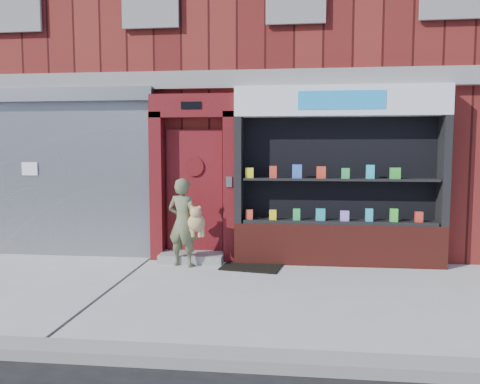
# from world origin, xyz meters

# --- Properties ---
(ground) EXTENTS (80.00, 80.00, 0.00)m
(ground) POSITION_xyz_m (0.00, 0.00, 0.00)
(ground) COLOR #9E9E99
(ground) RESTS_ON ground
(curb) EXTENTS (60.00, 0.30, 0.12)m
(curb) POSITION_xyz_m (0.00, -2.15, 0.06)
(curb) COLOR gray
(curb) RESTS_ON ground
(building) EXTENTS (12.00, 8.16, 8.00)m
(building) POSITION_xyz_m (-0.00, 5.99, 4.00)
(building) COLOR #5A1614
(building) RESTS_ON ground
(shutter_bay) EXTENTS (3.10, 0.30, 3.04)m
(shutter_bay) POSITION_xyz_m (-3.00, 1.93, 1.72)
(shutter_bay) COLOR gray
(shutter_bay) RESTS_ON ground
(red_door_bay) EXTENTS (1.52, 0.58, 2.90)m
(red_door_bay) POSITION_xyz_m (-0.75, 1.86, 1.46)
(red_door_bay) COLOR #500D11
(red_door_bay) RESTS_ON ground
(pharmacy_bay) EXTENTS (3.50, 0.41, 3.00)m
(pharmacy_bay) POSITION_xyz_m (1.75, 1.81, 1.37)
(pharmacy_bay) COLOR maroon
(pharmacy_bay) RESTS_ON ground
(woman) EXTENTS (0.70, 0.49, 1.48)m
(woman) POSITION_xyz_m (-0.81, 1.38, 0.74)
(woman) COLOR #5C6441
(woman) RESTS_ON ground
(doormat) EXTENTS (1.06, 0.82, 0.02)m
(doormat) POSITION_xyz_m (0.32, 1.41, 0.01)
(doormat) COLOR black
(doormat) RESTS_ON ground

